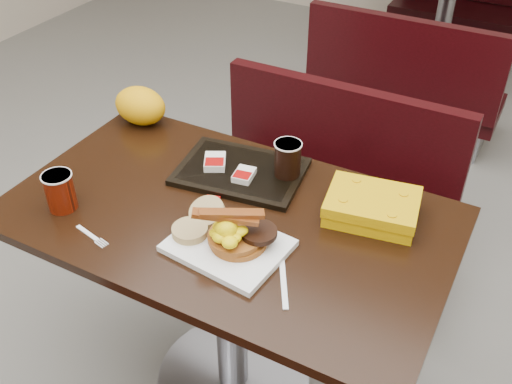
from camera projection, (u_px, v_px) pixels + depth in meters
The scene contains 23 objects.
floor at pixel (234, 381), 2.05m from camera, with size 6.00×7.00×0.01m, color gray.
table_near at pixel (231, 308), 1.82m from camera, with size 1.20×0.70×0.75m, color black, non-canonical shape.
bench_near_n at pixel (320, 191), 2.32m from camera, with size 1.00×0.46×0.72m, color black, non-canonical shape.
table_far at pixel (442, 26), 3.65m from camera, with size 1.20×0.70×0.75m, color black, non-canonical shape.
bench_far_s at pixel (409, 73), 3.17m from camera, with size 1.00×0.46×0.72m, color black, non-canonical shape.
platter at pixel (228, 246), 1.48m from camera, with size 0.28×0.22×0.02m, color white.
pancake_stack at pixel (238, 239), 1.47m from camera, with size 0.14×0.14×0.03m, color brown.
sausage_patty at pixel (259, 232), 1.45m from camera, with size 0.09×0.09×0.01m, color black.
scrambled_eggs at pixel (227, 230), 1.43m from camera, with size 0.10×0.09×0.05m, color #FFF005.
bacon_strips at pixel (225, 216), 1.42m from camera, with size 0.16×0.07×0.01m, color #431204, non-canonical shape.
muffin_bottom at pixel (190, 231), 1.50m from camera, with size 0.09×0.09×0.02m, color tan.
muffin_top at pixel (207, 212), 1.54m from camera, with size 0.09×0.09×0.02m, color tan.
coffee_cup_near at pixel (60, 192), 1.59m from camera, with size 0.08×0.08×0.11m, color maroon.
fork at pixel (87, 233), 1.53m from camera, with size 0.12×0.02×0.00m, color white, non-canonical shape.
knife at pixel (284, 284), 1.39m from camera, with size 0.16×0.01×0.00m, color white.
condiment_syrup at pixel (244, 190), 1.67m from camera, with size 0.04×0.03×0.01m, color red.
condiment_ketchup at pixel (213, 200), 1.64m from camera, with size 0.04×0.03×0.01m, color #8C0504.
tray at pixel (241, 172), 1.74m from camera, with size 0.36×0.26×0.02m, color black.
hashbrown_sleeve_left at pixel (215, 162), 1.75m from camera, with size 0.06×0.08×0.02m, color silver.
hashbrown_sleeve_right at pixel (244, 175), 1.69m from camera, with size 0.05×0.07×0.02m, color silver.
coffee_cup_far at pixel (288, 159), 1.68m from camera, with size 0.08×0.08×0.10m, color black.
clamshell at pixel (372, 207), 1.57m from camera, with size 0.24×0.18×0.06m, color #CC9803.
paper_bag at pixel (140, 106), 1.95m from camera, with size 0.18×0.13×0.12m, color #E5A607.
Camera 1 is at (0.65, -1.06, 1.76)m, focal length 41.53 mm.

